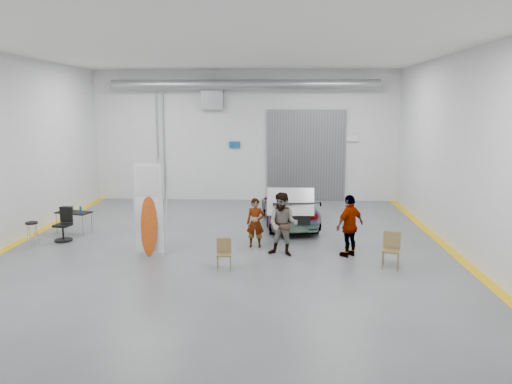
{
  "coord_description": "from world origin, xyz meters",
  "views": [
    {
      "loc": [
        1.6,
        -15.04,
        4.4
      ],
      "look_at": [
        0.8,
        1.55,
        1.5
      ],
      "focal_mm": 35.0,
      "sensor_mm": 36.0,
      "label": 1
    }
  ],
  "objects_px": {
    "sedan_car": "(289,207)",
    "person_a": "(255,223)",
    "work_table": "(72,212)",
    "folding_chair_far": "(391,257)",
    "person_c": "(350,226)",
    "shop_stool": "(32,234)",
    "office_chair": "(64,227)",
    "folding_chair_near": "(224,260)",
    "surfboard_display": "(149,217)",
    "person_b": "(283,224)"
  },
  "relations": [
    {
      "from": "shop_stool",
      "to": "work_table",
      "type": "bearing_deg",
      "value": 71.2
    },
    {
      "from": "person_a",
      "to": "surfboard_display",
      "type": "bearing_deg",
      "value": -158.35
    },
    {
      "from": "folding_chair_near",
      "to": "shop_stool",
      "type": "distance_m",
      "value": 6.62
    },
    {
      "from": "folding_chair_far",
      "to": "office_chair",
      "type": "bearing_deg",
      "value": -176.7
    },
    {
      "from": "person_a",
      "to": "sedan_car",
      "type": "bearing_deg",
      "value": 71.52
    },
    {
      "from": "person_a",
      "to": "office_chair",
      "type": "distance_m",
      "value": 6.35
    },
    {
      "from": "person_b",
      "to": "shop_stool",
      "type": "height_order",
      "value": "person_b"
    },
    {
      "from": "person_c",
      "to": "shop_stool",
      "type": "bearing_deg",
      "value": -44.41
    },
    {
      "from": "person_b",
      "to": "work_table",
      "type": "bearing_deg",
      "value": 178.49
    },
    {
      "from": "sedan_car",
      "to": "folding_chair_near",
      "type": "distance_m",
      "value": 5.61
    },
    {
      "from": "person_c",
      "to": "shop_stool",
      "type": "relative_size",
      "value": 2.38
    },
    {
      "from": "surfboard_display",
      "to": "office_chair",
      "type": "distance_m",
      "value": 3.68
    },
    {
      "from": "person_b",
      "to": "surfboard_display",
      "type": "distance_m",
      "value": 3.93
    },
    {
      "from": "folding_chair_near",
      "to": "work_table",
      "type": "xyz_separation_m",
      "value": [
        -5.72,
        3.71,
        0.48
      ]
    },
    {
      "from": "folding_chair_near",
      "to": "shop_stool",
      "type": "xyz_separation_m",
      "value": [
        -6.3,
        2.0,
        0.13
      ]
    },
    {
      "from": "sedan_car",
      "to": "person_a",
      "type": "relative_size",
      "value": 2.94
    },
    {
      "from": "person_a",
      "to": "work_table",
      "type": "distance_m",
      "value": 6.63
    },
    {
      "from": "person_c",
      "to": "surfboard_display",
      "type": "xyz_separation_m",
      "value": [
        -5.87,
        -0.26,
        0.26
      ]
    },
    {
      "from": "person_c",
      "to": "surfboard_display",
      "type": "relative_size",
      "value": 0.63
    },
    {
      "from": "surfboard_display",
      "to": "office_chair",
      "type": "bearing_deg",
      "value": 157.0
    },
    {
      "from": "person_a",
      "to": "folding_chair_far",
      "type": "relative_size",
      "value": 1.59
    },
    {
      "from": "sedan_car",
      "to": "folding_chair_near",
      "type": "relative_size",
      "value": 5.5
    },
    {
      "from": "person_c",
      "to": "shop_stool",
      "type": "xyz_separation_m",
      "value": [
        -9.85,
        0.6,
        -0.54
      ]
    },
    {
      "from": "person_a",
      "to": "folding_chair_near",
      "type": "relative_size",
      "value": 1.87
    },
    {
      "from": "folding_chair_near",
      "to": "folding_chair_far",
      "type": "xyz_separation_m",
      "value": [
        4.53,
        0.34,
        0.05
      ]
    },
    {
      "from": "work_table",
      "to": "office_chair",
      "type": "relative_size",
      "value": 1.2
    },
    {
      "from": "sedan_car",
      "to": "folding_chair_far",
      "type": "relative_size",
      "value": 4.68
    },
    {
      "from": "person_b",
      "to": "folding_chair_far",
      "type": "distance_m",
      "value": 3.18
    },
    {
      "from": "person_b",
      "to": "person_c",
      "type": "height_order",
      "value": "person_b"
    },
    {
      "from": "person_a",
      "to": "surfboard_display",
      "type": "distance_m",
      "value": 3.28
    },
    {
      "from": "work_table",
      "to": "folding_chair_far",
      "type": "bearing_deg",
      "value": -18.19
    },
    {
      "from": "person_b",
      "to": "shop_stool",
      "type": "bearing_deg",
      "value": -168.38
    },
    {
      "from": "person_c",
      "to": "shop_stool",
      "type": "distance_m",
      "value": 9.89
    },
    {
      "from": "folding_chair_near",
      "to": "folding_chair_far",
      "type": "relative_size",
      "value": 0.85
    },
    {
      "from": "folding_chair_near",
      "to": "office_chair",
      "type": "height_order",
      "value": "office_chair"
    },
    {
      "from": "person_b",
      "to": "work_table",
      "type": "height_order",
      "value": "person_b"
    },
    {
      "from": "person_a",
      "to": "folding_chair_near",
      "type": "height_order",
      "value": "person_a"
    },
    {
      "from": "work_table",
      "to": "office_chair",
      "type": "height_order",
      "value": "office_chair"
    },
    {
      "from": "sedan_car",
      "to": "office_chair",
      "type": "bearing_deg",
      "value": 13.79
    },
    {
      "from": "person_c",
      "to": "office_chair",
      "type": "xyz_separation_m",
      "value": [
        -9.14,
        1.27,
        -0.45
      ]
    },
    {
      "from": "folding_chair_far",
      "to": "office_chair",
      "type": "xyz_separation_m",
      "value": [
        -10.11,
        2.34,
        0.17
      ]
    },
    {
      "from": "sedan_car",
      "to": "person_c",
      "type": "bearing_deg",
      "value": 108.12
    },
    {
      "from": "person_b",
      "to": "work_table",
      "type": "relative_size",
      "value": 1.46
    },
    {
      "from": "shop_stool",
      "to": "office_chair",
      "type": "xyz_separation_m",
      "value": [
        0.72,
        0.68,
        0.09
      ]
    },
    {
      "from": "work_table",
      "to": "person_a",
      "type": "bearing_deg",
      "value": -12.68
    },
    {
      "from": "person_c",
      "to": "work_table",
      "type": "relative_size",
      "value": 1.42
    },
    {
      "from": "surfboard_display",
      "to": "sedan_car",
      "type": "bearing_deg",
      "value": 46.83
    },
    {
      "from": "sedan_car",
      "to": "folding_chair_near",
      "type": "bearing_deg",
      "value": 65.13
    },
    {
      "from": "person_a",
      "to": "person_b",
      "type": "distance_m",
      "value": 1.23
    },
    {
      "from": "sedan_car",
      "to": "office_chair",
      "type": "xyz_separation_m",
      "value": [
        -7.44,
        -2.6,
        -0.19
      ]
    }
  ]
}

